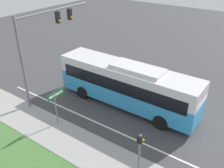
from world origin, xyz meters
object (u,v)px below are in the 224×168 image
at_px(signal_gantry, 43,37).
at_px(pedestrian_signal, 140,151).
at_px(street_sign, 56,101).
at_px(bus, 127,83).

height_order(signal_gantry, pedestrian_signal, signal_gantry).
height_order(signal_gantry, street_sign, signal_gantry).
bearing_deg(street_sign, signal_gantry, 55.10).
bearing_deg(street_sign, bus, -27.76).
bearing_deg(bus, street_sign, 152.24).
bearing_deg(signal_gantry, bus, -67.85).
height_order(pedestrian_signal, street_sign, pedestrian_signal).
xyz_separation_m(pedestrian_signal, street_sign, (1.05, 7.11, -0.18)).
relative_size(signal_gantry, pedestrian_signal, 2.35).
bearing_deg(bus, pedestrian_signal, -142.95).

